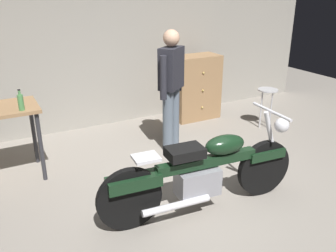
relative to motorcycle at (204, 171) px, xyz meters
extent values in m
plane|color=gray|center=(0.04, 0.12, -0.45)|extent=(12.00, 12.00, 0.00)
cube|color=gray|center=(0.04, 2.92, 1.10)|extent=(8.00, 0.12, 3.10)
cylinder|color=#2D2D33|center=(-1.35, 1.42, -0.02)|extent=(0.05, 0.05, 0.86)
cylinder|color=#2D2D33|center=(-1.35, 1.94, -0.02)|extent=(0.05, 0.05, 0.86)
cylinder|color=black|center=(0.76, -0.06, -0.13)|extent=(0.64, 0.12, 0.64)
cylinder|color=black|center=(-0.79, 0.07, -0.13)|extent=(0.64, 0.12, 0.64)
cube|color=black|center=(0.76, -0.06, 0.05)|extent=(0.45, 0.18, 0.10)
cube|color=black|center=(-0.74, 0.07, 0.05)|extent=(0.53, 0.22, 0.12)
cube|color=gray|center=(-0.07, 0.01, -0.11)|extent=(0.46, 0.28, 0.28)
cube|color=black|center=(0.03, 0.00, 0.10)|extent=(1.10, 0.19, 0.10)
ellipsoid|color=black|center=(0.23, -0.02, 0.25)|extent=(0.46, 0.26, 0.20)
cube|color=black|center=(-0.22, 0.02, 0.25)|extent=(0.38, 0.27, 0.10)
cube|color=silver|center=(-0.61, 0.05, 0.27)|extent=(0.26, 0.22, 0.03)
cylinder|color=silver|center=(0.82, -0.07, 0.20)|extent=(0.27, 0.07, 0.68)
cylinder|color=silver|center=(0.78, -0.06, 0.53)|extent=(0.08, 0.60, 0.03)
sphere|color=silver|center=(0.94, -0.08, 0.35)|extent=(0.16, 0.16, 0.16)
cylinder|color=silver|center=(-0.38, -0.11, -0.23)|extent=(0.70, 0.13, 0.07)
cylinder|color=slate|center=(0.53, 1.58, -0.01)|extent=(0.15, 0.15, 0.88)
cylinder|color=slate|center=(0.37, 1.46, -0.01)|extent=(0.15, 0.15, 0.88)
cube|color=#26262D|center=(0.45, 1.52, 0.71)|extent=(0.44, 0.40, 0.56)
cylinder|color=#26262D|center=(0.65, 1.66, 0.63)|extent=(0.09, 0.09, 0.58)
cylinder|color=#26262D|center=(0.26, 1.38, 0.63)|extent=(0.09, 0.09, 0.58)
sphere|color=tan|center=(0.45, 1.52, 1.11)|extent=(0.22, 0.22, 0.22)
cylinder|color=#B2B2B7|center=(2.22, 1.50, 0.18)|extent=(0.32, 0.32, 0.02)
cylinder|color=#B2B2B7|center=(2.33, 1.50, -0.14)|extent=(0.02, 0.02, 0.62)
cylinder|color=#B2B2B7|center=(2.22, 1.61, -0.14)|extent=(0.02, 0.02, 0.62)
cylinder|color=#B2B2B7|center=(2.11, 1.50, -0.14)|extent=(0.02, 0.02, 0.62)
cylinder|color=#B2B2B7|center=(2.22, 1.39, -0.14)|extent=(0.02, 0.02, 0.62)
cube|color=#99724C|center=(1.43, 2.42, 0.10)|extent=(0.80, 0.44, 1.10)
sphere|color=tan|center=(1.43, 2.19, 0.40)|extent=(0.04, 0.04, 0.04)
sphere|color=tan|center=(1.43, 2.19, 0.10)|extent=(0.04, 0.04, 0.04)
sphere|color=tan|center=(1.43, 2.19, -0.20)|extent=(0.04, 0.04, 0.04)
cylinder|color=#4C8C4C|center=(-1.48, 1.46, 0.54)|extent=(0.06, 0.06, 0.18)
cylinder|color=#4C8C4C|center=(-1.48, 1.46, 0.66)|extent=(0.03, 0.03, 0.05)
cylinder|color=black|center=(-1.48, 1.46, 0.69)|extent=(0.03, 0.03, 0.01)
camera|label=1|loc=(-1.84, -2.67, 1.76)|focal=38.52mm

